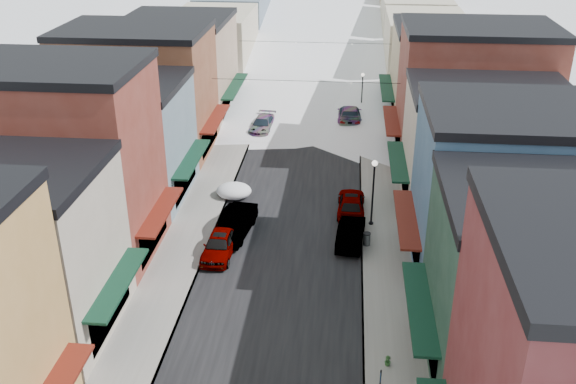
% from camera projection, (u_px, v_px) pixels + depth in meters
% --- Properties ---
extents(road, '(10.00, 160.00, 0.01)m').
position_uv_depth(road, '(316.00, 85.00, 76.12)').
color(road, black).
rests_on(road, ground).
extents(sidewalk_left, '(3.20, 160.00, 0.15)m').
position_uv_depth(sidewalk_left, '(261.00, 83.00, 76.65)').
color(sidewalk_left, gray).
rests_on(sidewalk_left, ground).
extents(sidewalk_right, '(3.20, 160.00, 0.15)m').
position_uv_depth(sidewalk_right, '(372.00, 86.00, 75.53)').
color(sidewalk_right, gray).
rests_on(sidewalk_right, ground).
extents(curb_left, '(0.10, 160.00, 0.15)m').
position_uv_depth(curb_left, '(274.00, 84.00, 76.52)').
color(curb_left, slate).
rests_on(curb_left, ground).
extents(curb_right, '(0.10, 160.00, 0.15)m').
position_uv_depth(curb_right, '(359.00, 86.00, 75.66)').
color(curb_right, slate).
rests_on(curb_right, ground).
extents(bldg_l_cream, '(11.30, 8.20, 9.50)m').
position_uv_depth(bldg_l_cream, '(8.00, 252.00, 32.59)').
color(bldg_l_cream, '#B3A590').
rests_on(bldg_l_cream, ground).
extents(bldg_l_brick_near, '(12.30, 8.20, 12.50)m').
position_uv_depth(bldg_l_brick_near, '(59.00, 163.00, 39.15)').
color(bldg_l_brick_near, maroon).
rests_on(bldg_l_brick_near, ground).
extents(bldg_l_grayblue, '(11.30, 9.20, 9.00)m').
position_uv_depth(bldg_l_grayblue, '(117.00, 140.00, 47.49)').
color(bldg_l_grayblue, slate).
rests_on(bldg_l_grayblue, ground).
extents(bldg_l_brick_far, '(13.30, 9.20, 11.00)m').
position_uv_depth(bldg_l_brick_far, '(139.00, 91.00, 55.21)').
color(bldg_l_brick_far, brown).
rests_on(bldg_l_brick_far, ground).
extents(bldg_l_tan, '(11.30, 11.20, 10.00)m').
position_uv_depth(bldg_l_tan, '(179.00, 67.00, 64.31)').
color(bldg_l_tan, tan).
rests_on(bldg_l_tan, ground).
extents(bldg_r_green, '(11.30, 9.20, 9.50)m').
position_uv_depth(bldg_r_green, '(544.00, 285.00, 29.90)').
color(bldg_r_green, '#1B392B').
rests_on(bldg_r_green, ground).
extents(bldg_r_blue, '(11.30, 9.20, 10.50)m').
position_uv_depth(bldg_r_blue, '(505.00, 192.00, 37.75)').
color(bldg_r_blue, '#345677').
rests_on(bldg_r_blue, ground).
extents(bldg_r_cream, '(12.30, 9.20, 9.00)m').
position_uv_depth(bldg_r_cream, '(484.00, 147.00, 46.10)').
color(bldg_r_cream, '#BFB09A').
rests_on(bldg_r_cream, ground).
extents(bldg_r_brick_far, '(13.30, 9.20, 11.50)m').
position_uv_depth(bldg_r_brick_far, '(473.00, 94.00, 53.59)').
color(bldg_r_brick_far, maroon).
rests_on(bldg_r_brick_far, ground).
extents(bldg_r_tan, '(11.30, 11.20, 9.50)m').
position_uv_depth(bldg_r_tan, '(445.00, 74.00, 63.07)').
color(bldg_r_tan, tan).
rests_on(bldg_r_tan, ground).
extents(distant_blocks, '(34.00, 55.00, 8.00)m').
position_uv_depth(distant_blocks, '(325.00, 15.00, 95.01)').
color(distant_blocks, gray).
rests_on(distant_blocks, ground).
extents(overhead_cables, '(16.40, 15.04, 0.04)m').
position_uv_depth(overhead_cables, '(310.00, 60.00, 62.22)').
color(overhead_cables, black).
rests_on(overhead_cables, ground).
extents(car_silver_sedan, '(2.02, 4.64, 1.56)m').
position_uv_depth(car_silver_sedan, '(220.00, 244.00, 41.06)').
color(car_silver_sedan, '#A9ADB1').
rests_on(car_silver_sedan, ground).
extents(car_dark_hatch, '(2.44, 5.34, 1.70)m').
position_uv_depth(car_dark_hatch, '(236.00, 223.00, 43.48)').
color(car_dark_hatch, black).
rests_on(car_dark_hatch, ground).
extents(car_silver_wagon, '(2.41, 5.03, 1.42)m').
position_uv_depth(car_silver_wagon, '(262.00, 125.00, 61.65)').
color(car_silver_wagon, gray).
rests_on(car_silver_wagon, ground).
extents(car_green_sedan, '(2.04, 4.83, 1.55)m').
position_uv_depth(car_green_sedan, '(351.00, 232.00, 42.49)').
color(car_green_sedan, black).
rests_on(car_green_sedan, ground).
extents(car_gray_suv, '(2.00, 4.87, 1.65)m').
position_uv_depth(car_gray_suv, '(351.00, 203.00, 46.29)').
color(car_gray_suv, gray).
rests_on(car_gray_suv, ground).
extents(car_black_sedan, '(2.57, 6.00, 1.72)m').
position_uv_depth(car_black_sedan, '(349.00, 114.00, 63.90)').
color(car_black_sedan, black).
rests_on(car_black_sedan, ground).
extents(car_lane_silver, '(2.14, 4.61, 1.53)m').
position_uv_depth(car_lane_silver, '(307.00, 94.00, 70.45)').
color(car_lane_silver, '#96989D').
rests_on(car_lane_silver, ground).
extents(car_lane_white, '(3.23, 6.07, 1.63)m').
position_uv_depth(car_lane_white, '(335.00, 62.00, 82.71)').
color(car_lane_white, white).
rests_on(car_lane_white, ground).
extents(trash_can, '(0.52, 0.52, 0.87)m').
position_uv_depth(trash_can, '(367.00, 239.00, 42.08)').
color(trash_can, '#55585A').
rests_on(trash_can, sidewalk_right).
extents(streetlamp_near, '(0.40, 0.40, 4.81)m').
position_uv_depth(streetlamp_near, '(373.00, 185.00, 43.55)').
color(streetlamp_near, black).
rests_on(streetlamp_near, sidewalk_right).
extents(streetlamp_far, '(0.36, 0.36, 4.31)m').
position_uv_depth(streetlamp_far, '(362.00, 88.00, 65.06)').
color(streetlamp_far, black).
rests_on(streetlamp_far, sidewalk_right).
extents(planter_far, '(0.38, 0.38, 0.54)m').
position_uv_depth(planter_far, '(388.00, 361.00, 31.58)').
color(planter_far, '#2F602B').
rests_on(planter_far, sidewalk_right).
extents(snow_pile_mid, '(2.11, 2.50, 0.89)m').
position_uv_depth(snow_pile_mid, '(236.00, 192.00, 48.87)').
color(snow_pile_mid, white).
rests_on(snow_pile_mid, ground).
extents(snow_pile_far, '(2.68, 2.85, 1.14)m').
position_uv_depth(snow_pile_far, '(234.00, 190.00, 48.82)').
color(snow_pile_far, white).
rests_on(snow_pile_far, ground).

